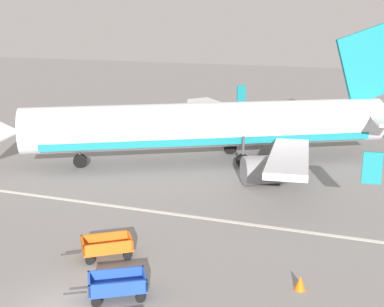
# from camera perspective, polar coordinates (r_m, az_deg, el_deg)

# --- Properties ---
(apron_stripe) EXTENTS (120.00, 0.36, 0.01)m
(apron_stripe) POSITION_cam_1_polar(r_m,az_deg,el_deg) (32.90, -2.42, -6.54)
(apron_stripe) COLOR silver
(apron_stripe) RESTS_ON ground
(airplane) EXTENTS (34.41, 28.60, 11.34)m
(airplane) POSITION_cam_1_polar(r_m,az_deg,el_deg) (43.74, 3.04, 3.04)
(airplane) COLOR silver
(airplane) RESTS_ON ground
(baggage_cart_second_in_row) EXTENTS (3.41, 2.51, 1.07)m
(baggage_cart_second_in_row) POSITION_cam_1_polar(r_m,az_deg,el_deg) (23.75, -8.14, -13.98)
(baggage_cart_second_in_row) COLOR #234CB2
(baggage_cart_second_in_row) RESTS_ON ground
(baggage_cart_third_in_row) EXTENTS (3.30, 2.70, 1.07)m
(baggage_cart_third_in_row) POSITION_cam_1_polar(r_m,az_deg,el_deg) (27.41, -9.24, -9.91)
(baggage_cart_third_in_row) COLOR orange
(baggage_cart_third_in_row) RESTS_ON ground
(traffic_cone_near_plane) EXTENTS (0.52, 0.52, 0.68)m
(traffic_cone_near_plane) POSITION_cam_1_polar(r_m,az_deg,el_deg) (24.75, 11.66, -13.57)
(traffic_cone_near_plane) COLOR orange
(traffic_cone_near_plane) RESTS_ON ground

